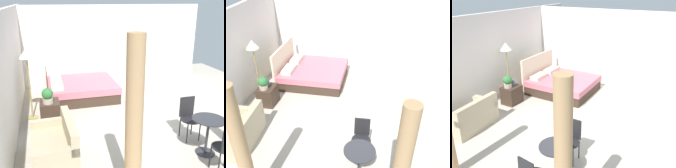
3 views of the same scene
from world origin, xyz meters
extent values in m
cube|color=#B2A899|center=(0.00, 0.00, -0.01)|extent=(9.07, 9.25, 0.02)
cube|color=silver|center=(0.00, 3.12, 1.32)|extent=(9.07, 0.12, 2.65)
cube|color=silver|center=(3.03, 0.00, 1.32)|extent=(0.12, 6.25, 2.65)
cube|color=#38281E|center=(1.70, 1.38, 0.15)|extent=(1.77, 1.99, 0.30)
cube|color=#C66675|center=(1.70, 1.38, 0.39)|extent=(1.81, 2.03, 0.19)
cube|color=beige|center=(1.71, 2.41, 0.58)|extent=(1.82, 0.07, 1.17)
cube|color=beige|center=(1.32, 2.10, 0.54)|extent=(0.64, 0.32, 0.12)
cube|color=beige|center=(2.09, 2.09, 0.54)|extent=(0.64, 0.32, 0.12)
cube|color=tan|center=(-1.42, 2.36, 0.21)|extent=(1.33, 0.81, 0.42)
cube|color=tan|center=(-1.41, 2.05, 0.60)|extent=(1.30, 0.20, 0.38)
cube|color=tan|center=(-0.85, 2.39, 0.49)|extent=(0.18, 0.76, 0.15)
cube|color=#38281E|center=(0.18, 2.35, 0.27)|extent=(0.55, 0.45, 0.54)
cylinder|color=tan|center=(0.08, 2.38, 0.60)|extent=(0.23, 0.23, 0.12)
sphere|color=#2D6B33|center=(0.08, 2.38, 0.77)|extent=(0.26, 0.26, 0.26)
cylinder|color=slate|center=(0.30, 2.36, 0.62)|extent=(0.10, 0.10, 0.15)
cylinder|color=#99844C|center=(0.56, 2.77, 0.01)|extent=(0.29, 0.29, 0.02)
cylinder|color=#99844C|center=(0.56, 2.77, 0.77)|extent=(0.04, 0.04, 1.50)
cone|color=beige|center=(0.56, 2.77, 1.64)|extent=(0.36, 0.36, 0.23)
cylinder|color=#2D2D33|center=(-1.92, -0.47, 0.35)|extent=(0.05, 0.05, 0.70)
cylinder|color=#2D2D33|center=(-1.92, -0.47, 0.71)|extent=(0.61, 0.61, 0.02)
cylinder|color=black|center=(-1.50, -0.31, 0.21)|extent=(0.02, 0.02, 0.42)
cylinder|color=black|center=(-1.49, -0.61, 0.21)|extent=(0.02, 0.02, 0.42)
cylinder|color=black|center=(-1.21, -0.31, 0.21)|extent=(0.02, 0.02, 0.42)
cylinder|color=black|center=(-1.20, -0.60, 0.21)|extent=(0.02, 0.02, 0.42)
cylinder|color=black|center=(-1.35, -0.46, 0.43)|extent=(0.43, 0.43, 0.02)
cube|color=black|center=(-1.17, -0.45, 0.66)|extent=(0.04, 0.33, 0.44)
cylinder|color=tan|center=(-2.78, -1.11, 1.23)|extent=(0.24, 0.24, 2.46)
camera|label=1|loc=(-5.68, 2.40, 2.84)|focal=41.87mm
camera|label=2|loc=(-5.25, -0.65, 4.14)|focal=39.42mm
camera|label=3|loc=(-5.04, -2.37, 3.39)|focal=39.46mm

